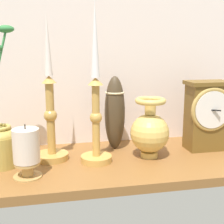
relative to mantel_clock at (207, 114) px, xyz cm
name	(u,v)px	position (x,y,z in cm)	size (l,w,h in cm)	color
ground_plane	(117,163)	(-28.95, -3.05, -12.46)	(100.00, 36.00, 2.40)	brown
back_wall	(105,44)	(-28.95, 15.45, 21.24)	(120.00, 2.00, 65.00)	silver
mantel_clock	(207,114)	(0.00, 0.00, 0.00)	(13.48, 10.00, 21.58)	brown
candlestick_tall_left	(96,108)	(-35.25, -3.91, 4.18)	(8.75, 8.75, 44.34)	#C49446
candlestick_tall_center	(50,115)	(-47.45, 0.58, 1.73)	(9.38, 9.38, 41.23)	#BB8C43
brass_vase_bulbous	(149,130)	(-19.36, -2.73, -3.27)	(11.30, 11.30, 17.57)	#D7B25A
brass_vase_jar	(0,141)	(-61.05, -1.42, -4.20)	(10.25, 9.75, 37.39)	#AF9645
pillar_candle_front	(26,151)	(-53.65, -10.85, -4.42)	(7.13, 7.13, 13.59)	tan
tall_ceramic_vase	(115,113)	(-27.71, 6.53, 0.43)	(6.38, 6.38, 23.09)	#403321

